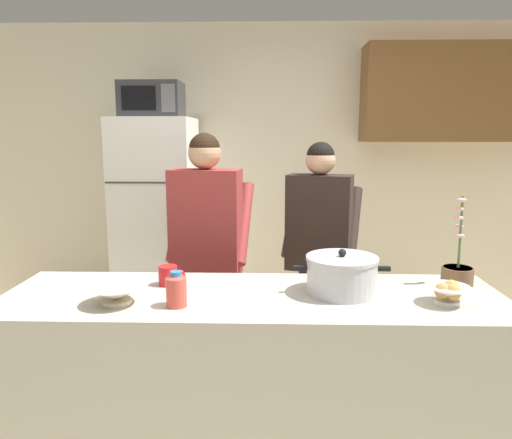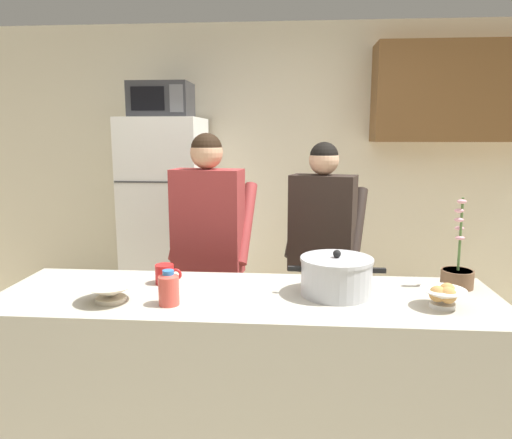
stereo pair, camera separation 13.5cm
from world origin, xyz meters
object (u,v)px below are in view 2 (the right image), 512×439
(person_near_pot, at_px, (209,236))
(coffee_mug, at_px, (165,274))
(microwave, at_px, (162,100))
(bread_bowl, at_px, (443,296))
(empty_bowl, at_px, (110,291))
(person_by_sink, at_px, (322,237))
(cooking_pot, at_px, (336,276))
(refrigerator, at_px, (166,224))
(bottle_near_edge, at_px, (169,288))
(potted_orchid, at_px, (457,274))

(person_near_pot, relative_size, coffee_mug, 12.60)
(microwave, height_order, bread_bowl, microwave)
(bread_bowl, bearing_deg, empty_bowl, -178.49)
(person_by_sink, distance_m, cooking_pot, 0.91)
(refrigerator, bearing_deg, cooking_pot, -54.88)
(microwave, bearing_deg, person_near_pot, -62.55)
(bottle_near_edge, bearing_deg, potted_orchid, 14.56)
(microwave, relative_size, person_by_sink, 0.30)
(bread_bowl, relative_size, potted_orchid, 0.44)
(refrigerator, xyz_separation_m, microwave, (0.00, -0.02, 1.03))
(person_near_pot, bearing_deg, cooking_pot, -44.74)
(empty_bowl, height_order, bottle_near_edge, bottle_near_edge)
(bread_bowl, bearing_deg, coffee_mug, 169.49)
(bottle_near_edge, distance_m, potted_orchid, 1.35)
(coffee_mug, xyz_separation_m, bread_bowl, (1.25, -0.23, 0.00))
(cooking_pot, xyz_separation_m, bread_bowl, (0.43, -0.14, -0.04))
(person_by_sink, bearing_deg, bottle_near_edge, -122.88)
(coffee_mug, xyz_separation_m, empty_bowl, (-0.17, -0.27, -0.00))
(potted_orchid, bearing_deg, microwave, 138.49)
(person_near_pot, bearing_deg, coffee_mug, -99.93)
(refrigerator, relative_size, potted_orchid, 4.11)
(bread_bowl, xyz_separation_m, bottle_near_edge, (-1.16, -0.06, 0.02))
(person_by_sink, height_order, bottle_near_edge, person_by_sink)
(person_by_sink, height_order, bread_bowl, person_by_sink)
(potted_orchid, bearing_deg, person_near_pot, 156.71)
(person_by_sink, relative_size, coffee_mug, 12.18)
(empty_bowl, distance_m, bottle_near_edge, 0.27)
(coffee_mug, relative_size, bottle_near_edge, 0.86)
(coffee_mug, height_order, bread_bowl, bread_bowl)
(microwave, height_order, person_by_sink, microwave)
(refrigerator, relative_size, bottle_near_edge, 11.61)
(coffee_mug, height_order, empty_bowl, coffee_mug)
(coffee_mug, bearing_deg, cooking_pot, -6.78)
(empty_bowl, bearing_deg, coffee_mug, 57.83)
(microwave, height_order, potted_orchid, microwave)
(person_by_sink, relative_size, empty_bowl, 6.68)
(person_by_sink, relative_size, cooking_pot, 3.64)
(coffee_mug, bearing_deg, refrigerator, 104.96)
(microwave, xyz_separation_m, person_near_pot, (0.57, -1.09, -0.89))
(person_by_sink, bearing_deg, refrigerator, 144.56)
(person_by_sink, bearing_deg, potted_orchid, -52.28)
(empty_bowl, bearing_deg, refrigerator, 98.28)
(bottle_near_edge, xyz_separation_m, potted_orchid, (1.31, 0.34, -0.01))
(cooking_pot, relative_size, potted_orchid, 1.02)
(bread_bowl, bearing_deg, potted_orchid, 62.32)
(microwave, xyz_separation_m, bottle_near_edge, (0.55, -1.99, -0.92))
(empty_bowl, bearing_deg, person_by_sink, 47.97)
(refrigerator, bearing_deg, empty_bowl, -81.72)
(microwave, bearing_deg, coffee_mug, -74.86)
(bread_bowl, distance_m, bottle_near_edge, 1.16)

